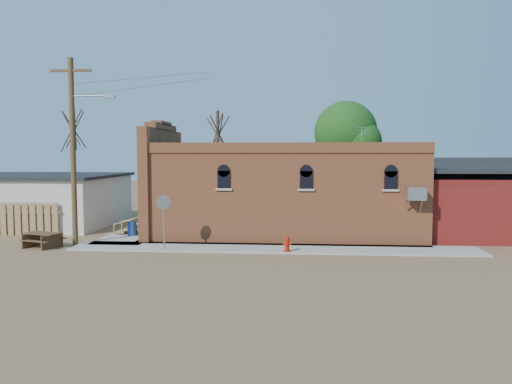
# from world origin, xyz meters

# --- Properties ---
(ground) EXTENTS (120.00, 120.00, 0.00)m
(ground) POSITION_xyz_m (0.00, 0.00, 0.00)
(ground) COLOR brown
(ground) RESTS_ON ground
(sidewalk_south) EXTENTS (19.00, 2.20, 0.08)m
(sidewalk_south) POSITION_xyz_m (1.50, 0.90, 0.04)
(sidewalk_south) COLOR #9E9991
(sidewalk_south) RESTS_ON ground
(sidewalk_west) EXTENTS (2.60, 10.00, 0.08)m
(sidewalk_west) POSITION_xyz_m (-6.30, 6.00, 0.04)
(sidewalk_west) COLOR #9E9991
(sidewalk_west) RESTS_ON ground
(brick_bar) EXTENTS (16.40, 7.97, 6.30)m
(brick_bar) POSITION_xyz_m (1.64, 5.49, 2.34)
(brick_bar) COLOR #CC6A3E
(brick_bar) RESTS_ON ground
(red_shed) EXTENTS (5.40, 6.40, 4.30)m
(red_shed) POSITION_xyz_m (11.50, 5.50, 2.27)
(red_shed) COLOR #611B10
(red_shed) RESTS_ON ground
(wood_fence) EXTENTS (5.20, 0.10, 1.80)m
(wood_fence) POSITION_xyz_m (-12.80, 3.80, 0.90)
(wood_fence) COLOR olive
(wood_fence) RESTS_ON ground
(utility_pole) EXTENTS (3.12, 0.26, 9.00)m
(utility_pole) POSITION_xyz_m (-8.14, 1.20, 4.77)
(utility_pole) COLOR #48311C
(utility_pole) RESTS_ON ground
(tree_bare_near) EXTENTS (2.80, 2.80, 7.65)m
(tree_bare_near) POSITION_xyz_m (-3.00, 13.00, 5.96)
(tree_bare_near) COLOR #4A382A
(tree_bare_near) RESTS_ON ground
(tree_bare_far) EXTENTS (2.80, 2.80, 8.16)m
(tree_bare_far) POSITION_xyz_m (-14.00, 14.00, 6.36)
(tree_bare_far) COLOR #4A382A
(tree_bare_far) RESTS_ON ground
(tree_leafy) EXTENTS (4.40, 4.40, 8.15)m
(tree_leafy) POSITION_xyz_m (6.00, 13.50, 5.93)
(tree_leafy) COLOR #4A382A
(tree_leafy) RESTS_ON ground
(fire_hydrant) EXTENTS (0.39, 0.35, 0.70)m
(fire_hydrant) POSITION_xyz_m (2.12, -0.00, 0.43)
(fire_hydrant) COLOR #A41D09
(fire_hydrant) RESTS_ON sidewalk_south
(stop_sign) EXTENTS (0.67, 0.26, 2.53)m
(stop_sign) POSITION_xyz_m (-3.47, 0.00, 2.02)
(stop_sign) COLOR gray
(stop_sign) RESTS_ON sidewalk_south
(trash_barrel) EXTENTS (0.56, 0.56, 0.74)m
(trash_barrel) POSITION_xyz_m (-6.23, 3.78, 0.45)
(trash_barrel) COLOR navy
(trash_barrel) RESTS_ON sidewalk_west
(picnic_table) EXTENTS (2.02, 1.75, 0.71)m
(picnic_table) POSITION_xyz_m (-9.50, 0.50, 0.47)
(picnic_table) COLOR #4E351F
(picnic_table) RESTS_ON ground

